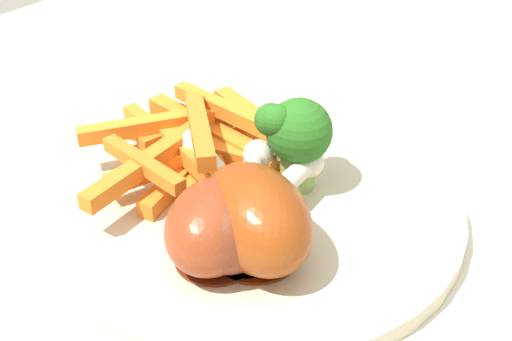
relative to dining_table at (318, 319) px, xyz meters
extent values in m
cube|color=silver|center=(0.00, 0.00, 0.08)|extent=(1.14, 0.88, 0.03)
cylinder|color=#ACA695|center=(0.51, 0.38, -0.28)|extent=(0.06, 0.06, 0.67)
cylinder|color=beige|center=(-0.03, 0.03, 0.10)|extent=(0.25, 0.25, 0.01)
cylinder|color=#8EB154|center=(0.00, 0.02, 0.12)|extent=(0.02, 0.02, 0.02)
sphere|color=#28671D|center=(0.00, 0.02, 0.14)|extent=(0.04, 0.04, 0.04)
sphere|color=#28671D|center=(0.01, 0.03, 0.14)|extent=(0.02, 0.02, 0.02)
sphere|color=#28671D|center=(-0.01, 0.04, 0.15)|extent=(0.02, 0.02, 0.02)
sphere|color=#28671D|center=(-0.01, 0.03, 0.15)|extent=(0.02, 0.02, 0.02)
cube|color=orange|center=(-0.03, 0.08, 0.11)|extent=(0.10, 0.04, 0.01)
cube|color=orange|center=(-0.02, 0.09, 0.12)|extent=(0.04, 0.11, 0.01)
cube|color=orange|center=(-0.07, 0.08, 0.13)|extent=(0.10, 0.02, 0.01)
cube|color=orange|center=(-0.03, 0.06, 0.12)|extent=(0.05, 0.06, 0.01)
cube|color=#CC691E|center=(-0.01, 0.10, 0.12)|extent=(0.09, 0.03, 0.01)
cube|color=orange|center=(-0.04, 0.07, 0.12)|extent=(0.04, 0.09, 0.01)
cube|color=orange|center=(-0.03, 0.12, 0.12)|extent=(0.02, 0.07, 0.01)
cube|color=orange|center=(-0.07, 0.08, 0.13)|extent=(0.01, 0.07, 0.01)
cube|color=orange|center=(-0.03, 0.08, 0.11)|extent=(0.01, 0.09, 0.01)
cube|color=orange|center=(-0.04, 0.08, 0.11)|extent=(0.06, 0.06, 0.01)
cube|color=orange|center=(-0.04, 0.08, 0.12)|extent=(0.11, 0.04, 0.01)
cube|color=orange|center=(-0.03, 0.07, 0.14)|extent=(0.06, 0.07, 0.01)
cube|color=orange|center=(-0.04, 0.11, 0.13)|extent=(0.08, 0.05, 0.01)
cube|color=#CA681E|center=(-0.02, 0.08, 0.11)|extent=(0.06, 0.10, 0.01)
cube|color=orange|center=(0.00, 0.07, 0.14)|extent=(0.01, 0.11, 0.01)
cube|color=orange|center=(-0.03, 0.07, 0.11)|extent=(0.06, 0.01, 0.01)
cube|color=orange|center=(0.01, 0.06, 0.13)|extent=(0.03, 0.07, 0.01)
cube|color=orange|center=(-0.01, 0.09, 0.12)|extent=(0.02, 0.10, 0.01)
cylinder|color=#4B1A0E|center=(-0.07, 0.01, 0.10)|extent=(0.04, 0.04, 0.00)
ellipsoid|color=maroon|center=(-0.07, 0.01, 0.13)|extent=(0.08, 0.06, 0.05)
cylinder|color=beige|center=(-0.01, 0.01, 0.12)|extent=(0.03, 0.02, 0.01)
sphere|color=silver|center=(0.00, 0.01, 0.12)|extent=(0.02, 0.02, 0.02)
cylinder|color=#61200F|center=(-0.08, 0.01, 0.10)|extent=(0.05, 0.05, 0.00)
ellipsoid|color=maroon|center=(-0.08, 0.01, 0.13)|extent=(0.08, 0.07, 0.05)
cylinder|color=beige|center=(-0.03, 0.04, 0.12)|extent=(0.04, 0.03, 0.01)
sphere|color=silver|center=(-0.01, 0.04, 0.12)|extent=(0.02, 0.02, 0.02)
cylinder|color=#63220A|center=(-0.07, 0.00, 0.10)|extent=(0.05, 0.05, 0.00)
ellipsoid|color=#8D3910|center=(-0.07, 0.00, 0.13)|extent=(0.08, 0.09, 0.05)
cylinder|color=beige|center=(-0.04, 0.06, 0.13)|extent=(0.03, 0.04, 0.01)
sphere|color=silver|center=(-0.03, 0.08, 0.13)|extent=(0.02, 0.02, 0.02)
cube|color=white|center=(0.30, 0.05, 0.09)|extent=(0.15, 0.18, 0.00)
camera|label=1|loc=(-0.29, -0.18, 0.35)|focal=48.38mm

